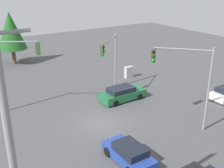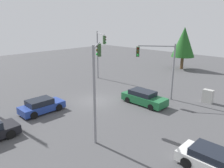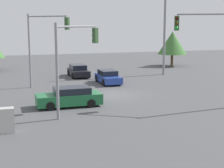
{
  "view_description": "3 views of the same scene",
  "coord_description": "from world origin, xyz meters",
  "views": [
    {
      "loc": [
        -10.95,
        -18.02,
        11.68
      ],
      "look_at": [
        2.53,
        2.31,
        2.26
      ],
      "focal_mm": 45.0,
      "sensor_mm": 36.0,
      "label": 1
    },
    {
      "loc": [
        16.66,
        -14.39,
        8.26
      ],
      "look_at": [
        0.33,
        2.18,
        1.5
      ],
      "focal_mm": 35.0,
      "sensor_mm": 36.0,
      "label": 2
    },
    {
      "loc": [
        8.59,
        27.04,
        5.96
      ],
      "look_at": [
        0.64,
        1.98,
        1.3
      ],
      "focal_mm": 55.0,
      "sensor_mm": 36.0,
      "label": 3
    }
  ],
  "objects": [
    {
      "name": "electrical_cabinet",
      "position": [
        8.71,
        7.93,
        0.7
      ],
      "size": [
        1.03,
        0.56,
        1.4
      ],
      "primitive_type": "cube",
      "color": "#B2B2AD",
      "rests_on": "ground_plane"
    },
    {
      "name": "traffic_signal_cross",
      "position": [
        4.24,
        5.18,
        4.13
      ],
      "size": [
        3.35,
        2.57,
        6.01
      ],
      "rotation": [
        0.0,
        0.0,
        3.77
      ],
      "color": "gray",
      "rests_on": "ground_plane"
    },
    {
      "name": "utility_pole_tall",
      "position": [
        -9.34,
        -9.34,
        6.16
      ],
      "size": [
        2.2,
        0.28,
        11.71
      ],
      "color": "gray",
      "rests_on": "ground_plane"
    },
    {
      "name": "sedan_dark",
      "position": [
        0.59,
        -10.83,
        0.65
      ],
      "size": [
        1.94,
        4.25,
        1.35
      ],
      "color": "black",
      "rests_on": "ground_plane"
    },
    {
      "name": "sedan_green",
      "position": [
        4.18,
        2.92,
        0.68
      ],
      "size": [
        4.68,
        1.97,
        1.41
      ],
      "rotation": [
        0.0,
        0.0,
        -1.57
      ],
      "color": "#1E6638",
      "rests_on": "ground_plane"
    },
    {
      "name": "tree_far",
      "position": [
        -14.12,
        -16.49,
        3.25
      ],
      "size": [
        4.05,
        4.05,
        4.83
      ],
      "color": "brown",
      "rests_on": "ground_plane"
    },
    {
      "name": "traffic_signal_main",
      "position": [
        5.09,
        -4.26,
        4.69
      ],
      "size": [
        3.3,
        3.5,
        6.82
      ],
      "rotation": [
        0.0,
        0.0,
        2.32
      ],
      "color": "gray",
      "rests_on": "ground_plane"
    },
    {
      "name": "traffic_signal_aux",
      "position": [
        -5.67,
        5.91,
        4.7
      ],
      "size": [
        4.01,
        2.44,
        6.84
      ],
      "rotation": [
        0.0,
        0.0,
        -0.53
      ],
      "color": "gray",
      "rests_on": "ground_plane"
    },
    {
      "name": "sedan_blue",
      "position": [
        -1.32,
        -5.52,
        0.64
      ],
      "size": [
        1.88,
        4.05,
        1.33
      ],
      "color": "#233D93",
      "rests_on": "ground_plane"
    },
    {
      "name": "ground_plane",
      "position": [
        0.0,
        0.0,
        0.0
      ],
      "size": [
        80.0,
        80.0,
        0.0
      ],
      "primitive_type": "plane",
      "color": "#4C4C4F"
    }
  ]
}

